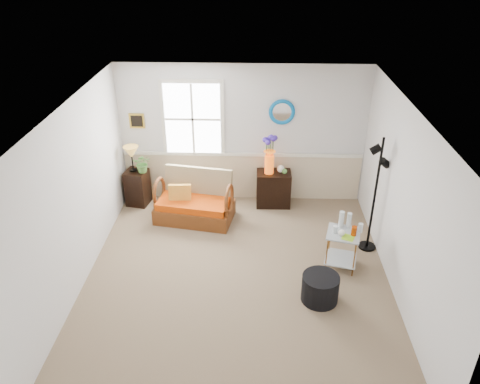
{
  "coord_description": "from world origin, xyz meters",
  "views": [
    {
      "loc": [
        0.24,
        -5.5,
        4.5
      ],
      "look_at": [
        0.03,
        0.45,
        1.22
      ],
      "focal_mm": 35.0,
      "sensor_mm": 36.0,
      "label": 1
    }
  ],
  "objects_px": {
    "ottoman": "(320,288)",
    "loveseat": "(194,198)",
    "side_table": "(342,250)",
    "lamp_stand": "(138,187)",
    "floor_lamp": "(375,196)",
    "cabinet": "(273,189)"
  },
  "relations": [
    {
      "from": "floor_lamp",
      "to": "loveseat",
      "type": "bearing_deg",
      "value": 165.71
    },
    {
      "from": "lamp_stand",
      "to": "ottoman",
      "type": "xyz_separation_m",
      "value": [
        3.14,
        -2.59,
        -0.14
      ]
    },
    {
      "from": "loveseat",
      "to": "floor_lamp",
      "type": "height_order",
      "value": "floor_lamp"
    },
    {
      "from": "loveseat",
      "to": "lamp_stand",
      "type": "bearing_deg",
      "value": 165.26
    },
    {
      "from": "loveseat",
      "to": "cabinet",
      "type": "relative_size",
      "value": 1.99
    },
    {
      "from": "side_table",
      "to": "cabinet",
      "type": "bearing_deg",
      "value": 118.04
    },
    {
      "from": "loveseat",
      "to": "ottoman",
      "type": "bearing_deg",
      "value": -36.01
    },
    {
      "from": "floor_lamp",
      "to": "side_table",
      "type": "bearing_deg",
      "value": -134.89
    },
    {
      "from": "cabinet",
      "to": "floor_lamp",
      "type": "xyz_separation_m",
      "value": [
        1.51,
        -1.35,
        0.63
      ]
    },
    {
      "from": "floor_lamp",
      "to": "ottoman",
      "type": "bearing_deg",
      "value": -125.06
    },
    {
      "from": "loveseat",
      "to": "floor_lamp",
      "type": "distance_m",
      "value": 3.08
    },
    {
      "from": "side_table",
      "to": "ottoman",
      "type": "bearing_deg",
      "value": -117.51
    },
    {
      "from": "loveseat",
      "to": "ottoman",
      "type": "xyz_separation_m",
      "value": [
        2.0,
        -2.07,
        -0.24
      ]
    },
    {
      "from": "ottoman",
      "to": "loveseat",
      "type": "bearing_deg",
      "value": 134.03
    },
    {
      "from": "lamp_stand",
      "to": "cabinet",
      "type": "height_order",
      "value": "lamp_stand"
    },
    {
      "from": "lamp_stand",
      "to": "side_table",
      "type": "bearing_deg",
      "value": -27.07
    },
    {
      "from": "loveseat",
      "to": "floor_lamp",
      "type": "bearing_deg",
      "value": -4.91
    },
    {
      "from": "ottoman",
      "to": "floor_lamp",
      "type": "bearing_deg",
      "value": 54.36
    },
    {
      "from": "loveseat",
      "to": "ottoman",
      "type": "relative_size",
      "value": 2.58
    },
    {
      "from": "loveseat",
      "to": "side_table",
      "type": "xyz_separation_m",
      "value": [
        2.41,
        -1.29,
        -0.13
      ]
    },
    {
      "from": "floor_lamp",
      "to": "lamp_stand",
      "type": "bearing_deg",
      "value": 162.85
    },
    {
      "from": "loveseat",
      "to": "side_table",
      "type": "bearing_deg",
      "value": -18.2
    }
  ]
}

